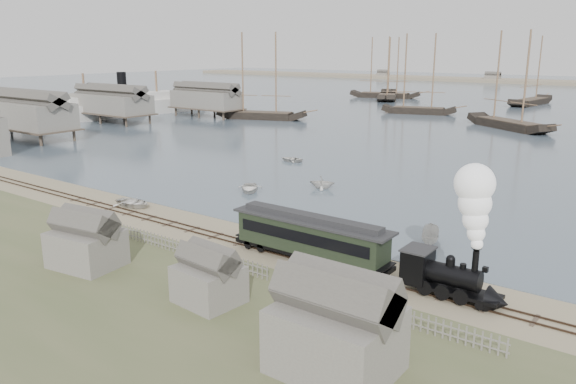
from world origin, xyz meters
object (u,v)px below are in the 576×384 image
Objects in this scene: passenger_coach at (310,236)px; steamship at (123,94)px; locomotive at (466,243)px; beached_dinghy at (133,203)px.

steamship is at bearing 149.96° from passenger_coach.
locomotive is 12.29m from passenger_coach.
passenger_coach is 0.28× the size of steamship.
steamship is at bearing 152.93° from locomotive.
beached_dinghy is 85.71m from steamship.
beached_dinghy is at bearing 175.60° from passenger_coach.
beached_dinghy is (-23.92, 1.84, -1.65)m from passenger_coach.
passenger_coach is (-12.13, 0.00, -2.02)m from locomotive.
passenger_coach is 106.61m from steamship.
steamship is (-92.25, 53.35, 3.27)m from passenger_coach.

